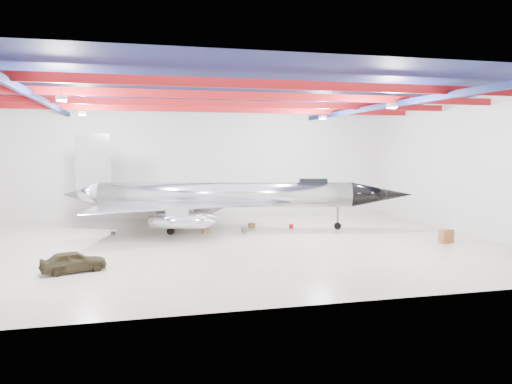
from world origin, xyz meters
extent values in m
plane|color=#BFB198|center=(0.00, 0.00, 0.00)|extent=(40.00, 40.00, 0.00)
plane|color=silver|center=(0.00, 15.00, 5.50)|extent=(40.00, 0.00, 40.00)
plane|color=silver|center=(20.00, 0.00, 5.50)|extent=(0.00, 30.00, 30.00)
plane|color=#0A0F38|center=(0.00, 0.00, 11.00)|extent=(40.00, 40.00, 0.00)
cube|color=maroon|center=(0.00, -9.00, 10.40)|extent=(39.50, 0.25, 0.50)
cube|color=maroon|center=(0.00, -3.00, 10.40)|extent=(39.50, 0.25, 0.50)
cube|color=maroon|center=(0.00, 3.00, 10.40)|extent=(39.50, 0.25, 0.50)
cube|color=maroon|center=(0.00, 9.00, 10.40)|extent=(39.50, 0.25, 0.50)
cube|color=#0B1745|center=(-12.00, 0.00, 10.10)|extent=(0.25, 29.50, 0.40)
cube|color=#0B1745|center=(12.00, 0.00, 10.10)|extent=(0.25, 29.50, 0.40)
cube|color=silver|center=(-10.00, -6.00, 9.70)|extent=(0.55, 0.55, 0.25)
cube|color=silver|center=(10.00, -6.00, 9.70)|extent=(0.55, 0.55, 0.25)
cube|color=silver|center=(-10.00, 6.00, 9.70)|extent=(0.55, 0.55, 0.25)
cube|color=silver|center=(10.00, 6.00, 9.70)|extent=(0.55, 0.55, 0.25)
cylinder|color=silver|center=(1.38, 6.48, 3.00)|extent=(21.33, 7.25, 2.14)
cone|color=black|center=(14.39, 3.26, 3.00)|extent=(5.72, 3.37, 2.14)
cone|color=silver|center=(-10.58, 9.45, 3.00)|extent=(3.64, 2.86, 2.14)
cube|color=silver|center=(-9.54, 9.19, 5.79)|extent=(2.94, 0.85, 4.82)
cube|color=black|center=(8.67, 4.68, 4.13)|extent=(2.50, 1.40, 0.54)
cylinder|color=silver|center=(-3.16, 1.54, 1.50)|extent=(4.19, 1.92, 0.96)
cylinder|color=silver|center=(-2.51, 4.14, 1.50)|extent=(4.19, 1.92, 0.96)
cylinder|color=silver|center=(-0.96, 10.38, 1.50)|extent=(4.19, 1.92, 0.96)
cylinder|color=silver|center=(-0.32, 12.98, 1.50)|extent=(4.19, 1.92, 0.96)
cylinder|color=#59595B|center=(10.75, 4.16, 0.96)|extent=(0.19, 0.19, 1.93)
cylinder|color=black|center=(10.75, 4.16, 0.30)|extent=(0.64, 0.37, 0.60)
cylinder|color=#59595B|center=(-3.42, 4.92, 0.96)|extent=(0.19, 0.19, 1.93)
cylinder|color=black|center=(-3.42, 4.92, 0.30)|extent=(0.64, 0.37, 0.60)
cylinder|color=#59595B|center=(-2.13, 10.12, 0.96)|extent=(0.19, 0.19, 1.93)
cylinder|color=black|center=(-2.13, 10.12, 0.30)|extent=(0.64, 0.37, 0.60)
imported|color=#352E1A|center=(-9.65, -6.08, 0.61)|extent=(3.83, 2.46, 1.22)
cube|color=brown|center=(16.02, -3.56, 0.49)|extent=(1.16, 0.75, 0.98)
cube|color=olive|center=(-3.21, 5.66, 0.20)|extent=(0.70, 0.63, 0.40)
cube|color=#A51017|center=(-0.36, 7.59, 0.17)|extent=(0.54, 0.47, 0.33)
cylinder|color=#59595B|center=(2.60, 4.56, 0.21)|extent=(0.58, 0.58, 0.42)
cube|color=olive|center=(3.78, 6.82, 0.19)|extent=(0.56, 0.44, 0.39)
cube|color=#59595B|center=(-7.95, 6.15, 0.13)|extent=(0.42, 0.37, 0.25)
cylinder|color=#A51017|center=(7.04, 5.62, 0.18)|extent=(0.52, 0.52, 0.37)
cube|color=olive|center=(-0.55, 4.84, 0.19)|extent=(0.60, 0.51, 0.38)
cylinder|color=#59595B|center=(-0.38, 8.45, 0.17)|extent=(0.50, 0.50, 0.34)
camera|label=1|loc=(-6.34, -35.36, 6.94)|focal=35.00mm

